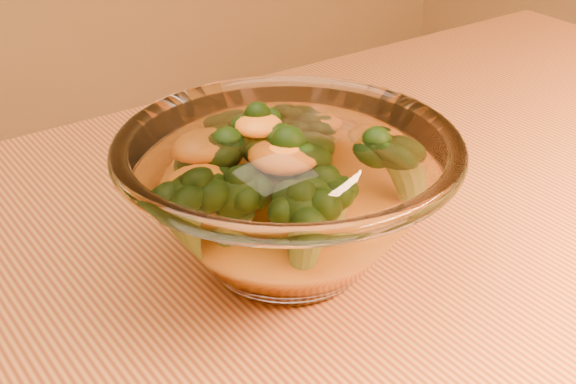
{
  "coord_description": "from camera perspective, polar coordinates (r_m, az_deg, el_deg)",
  "views": [
    {
      "loc": [
        -0.23,
        -0.25,
        1.05
      ],
      "look_at": [
        0.02,
        0.11,
        0.8
      ],
      "focal_mm": 50.0,
      "sensor_mm": 36.0,
      "label": 1
    }
  ],
  "objects": [
    {
      "name": "broccoli_heap",
      "position": [
        0.5,
        -0.93,
        1.27
      ],
      "size": [
        0.16,
        0.14,
        0.07
      ],
      "color": "black",
      "rests_on": "cheese_sauce"
    },
    {
      "name": "cheese_sauce",
      "position": [
        0.51,
        0.0,
        -2.42
      ],
      "size": [
        0.12,
        0.12,
        0.03
      ],
      "primitive_type": "ellipsoid",
      "color": "orange",
      "rests_on": "glass_bowl"
    },
    {
      "name": "glass_bowl",
      "position": [
        0.5,
        0.0,
        -0.46
      ],
      "size": [
        0.21,
        0.21,
        0.1
      ],
      "color": "white",
      "rests_on": "table"
    }
  ]
}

